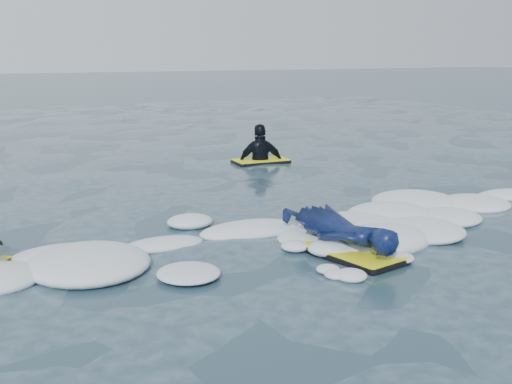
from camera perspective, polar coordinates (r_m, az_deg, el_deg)
ground at (r=6.48m, az=0.73°, el=-7.43°), size 120.00×120.00×0.00m
foam_band at (r=7.38m, az=-2.65°, el=-4.92°), size 12.00×3.10×0.30m
prone_woman_unit at (r=7.22m, az=7.72°, el=-3.54°), size 0.87×1.77×0.44m
waiting_rider_unit at (r=12.78m, az=0.43°, el=2.45°), size 1.09×0.62×1.63m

